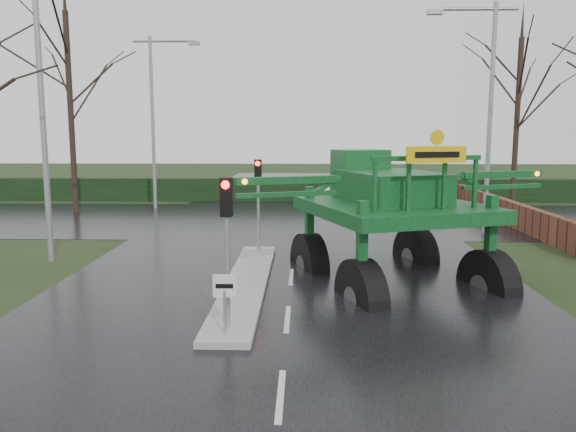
{
  "coord_description": "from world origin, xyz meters",
  "views": [
    {
      "loc": [
        0.39,
        -13.07,
        4.48
      ],
      "look_at": [
        -0.09,
        3.67,
        2.0
      ],
      "focal_mm": 35.0,
      "sensor_mm": 36.0,
      "label": 1
    }
  ],
  "objects_px": {
    "traffic_signal_mid": "(258,185)",
    "keep_left_sign": "(225,295)",
    "street_light_right": "(484,98)",
    "street_light_left_far": "(157,107)",
    "traffic_signal_far": "(408,166)",
    "street_light_left_near": "(50,88)",
    "traffic_signal_near": "(227,220)",
    "crop_sprayer": "(358,200)",
    "white_sedan": "(344,208)"
  },
  "relations": [
    {
      "from": "traffic_signal_near",
      "to": "white_sedan",
      "type": "bearing_deg",
      "value": 79.23
    },
    {
      "from": "street_light_left_far",
      "to": "crop_sprayer",
      "type": "relative_size",
      "value": 1.03
    },
    {
      "from": "street_light_right",
      "to": "street_light_left_far",
      "type": "distance_m",
      "value": 18.24
    },
    {
      "from": "traffic_signal_near",
      "to": "traffic_signal_far",
      "type": "xyz_separation_m",
      "value": [
        7.8,
        21.02,
        0.0
      ]
    },
    {
      "from": "traffic_signal_mid",
      "to": "traffic_signal_far",
      "type": "xyz_separation_m",
      "value": [
        7.8,
        12.52,
        0.0
      ]
    },
    {
      "from": "street_light_left_far",
      "to": "white_sedan",
      "type": "distance_m",
      "value": 12.57
    },
    {
      "from": "street_light_left_near",
      "to": "street_light_left_far",
      "type": "relative_size",
      "value": 1.0
    },
    {
      "from": "keep_left_sign",
      "to": "street_light_left_far",
      "type": "xyz_separation_m",
      "value": [
        -6.89,
        21.5,
        4.93
      ]
    },
    {
      "from": "traffic_signal_near",
      "to": "street_light_left_far",
      "type": "height_order",
      "value": "street_light_left_far"
    },
    {
      "from": "traffic_signal_far",
      "to": "street_light_left_near",
      "type": "relative_size",
      "value": 0.35
    },
    {
      "from": "traffic_signal_mid",
      "to": "keep_left_sign",
      "type": "bearing_deg",
      "value": -90.0
    },
    {
      "from": "traffic_signal_mid",
      "to": "traffic_signal_far",
      "type": "height_order",
      "value": "same"
    },
    {
      "from": "street_light_right",
      "to": "street_light_left_far",
      "type": "height_order",
      "value": "same"
    },
    {
      "from": "traffic_signal_near",
      "to": "traffic_signal_mid",
      "type": "relative_size",
      "value": 1.0
    },
    {
      "from": "traffic_signal_near",
      "to": "crop_sprayer",
      "type": "bearing_deg",
      "value": 42.72
    },
    {
      "from": "street_light_left_far",
      "to": "traffic_signal_mid",
      "type": "bearing_deg",
      "value": -61.14
    },
    {
      "from": "street_light_left_near",
      "to": "street_light_left_far",
      "type": "height_order",
      "value": "same"
    },
    {
      "from": "traffic_signal_near",
      "to": "street_light_left_far",
      "type": "relative_size",
      "value": 0.35
    },
    {
      "from": "traffic_signal_near",
      "to": "traffic_signal_far",
      "type": "bearing_deg",
      "value": 69.64
    },
    {
      "from": "traffic_signal_near",
      "to": "street_light_left_far",
      "type": "xyz_separation_m",
      "value": [
        -6.89,
        21.01,
        3.4
      ]
    },
    {
      "from": "traffic_signal_mid",
      "to": "traffic_signal_near",
      "type": "bearing_deg",
      "value": -90.0
    },
    {
      "from": "keep_left_sign",
      "to": "street_light_left_near",
      "type": "xyz_separation_m",
      "value": [
        -6.89,
        7.5,
        4.93
      ]
    },
    {
      "from": "traffic_signal_near",
      "to": "traffic_signal_mid",
      "type": "height_order",
      "value": "same"
    },
    {
      "from": "white_sedan",
      "to": "traffic_signal_mid",
      "type": "bearing_deg",
      "value": 146.28
    },
    {
      "from": "traffic_signal_mid",
      "to": "street_light_left_far",
      "type": "height_order",
      "value": "street_light_left_far"
    },
    {
      "from": "crop_sprayer",
      "to": "street_light_left_near",
      "type": "bearing_deg",
      "value": 138.25
    },
    {
      "from": "white_sedan",
      "to": "street_light_right",
      "type": "bearing_deg",
      "value": -164.74
    },
    {
      "from": "traffic_signal_mid",
      "to": "crop_sprayer",
      "type": "height_order",
      "value": "crop_sprayer"
    },
    {
      "from": "street_light_left_far",
      "to": "traffic_signal_near",
      "type": "bearing_deg",
      "value": -71.83
    },
    {
      "from": "traffic_signal_near",
      "to": "street_light_right",
      "type": "xyz_separation_m",
      "value": [
        9.49,
        13.01,
        3.4
      ]
    },
    {
      "from": "traffic_signal_near",
      "to": "traffic_signal_mid",
      "type": "xyz_separation_m",
      "value": [
        0.0,
        8.5,
        0.0
      ]
    },
    {
      "from": "traffic_signal_mid",
      "to": "traffic_signal_far",
      "type": "distance_m",
      "value": 14.75
    },
    {
      "from": "keep_left_sign",
      "to": "crop_sprayer",
      "type": "bearing_deg",
      "value": 47.19
    },
    {
      "from": "traffic_signal_mid",
      "to": "white_sedan",
      "type": "relative_size",
      "value": 0.83
    },
    {
      "from": "street_light_left_near",
      "to": "crop_sprayer",
      "type": "xyz_separation_m",
      "value": [
        10.05,
        -4.1,
        -3.29
      ]
    },
    {
      "from": "white_sedan",
      "to": "crop_sprayer",
      "type": "bearing_deg",
      "value": 160.65
    },
    {
      "from": "traffic_signal_far",
      "to": "street_light_right",
      "type": "bearing_deg",
      "value": 101.95
    },
    {
      "from": "traffic_signal_mid",
      "to": "street_light_left_near",
      "type": "bearing_deg",
      "value": -167.79
    },
    {
      "from": "keep_left_sign",
      "to": "traffic_signal_mid",
      "type": "bearing_deg",
      "value": 90.0
    },
    {
      "from": "traffic_signal_mid",
      "to": "crop_sprayer",
      "type": "relative_size",
      "value": 0.36
    },
    {
      "from": "street_light_left_near",
      "to": "crop_sprayer",
      "type": "distance_m",
      "value": 11.34
    },
    {
      "from": "crop_sprayer",
      "to": "white_sedan",
      "type": "bearing_deg",
      "value": 67.46
    },
    {
      "from": "street_light_right",
      "to": "keep_left_sign",
      "type": "bearing_deg",
      "value": -125.12
    },
    {
      "from": "traffic_signal_mid",
      "to": "street_light_left_far",
      "type": "bearing_deg",
      "value": 118.86
    },
    {
      "from": "street_light_right",
      "to": "white_sedan",
      "type": "height_order",
      "value": "street_light_right"
    },
    {
      "from": "street_light_right",
      "to": "traffic_signal_mid",
      "type": "bearing_deg",
      "value": -154.6
    },
    {
      "from": "traffic_signal_near",
      "to": "street_light_left_near",
      "type": "bearing_deg",
      "value": 134.53
    },
    {
      "from": "street_light_left_near",
      "to": "street_light_left_far",
      "type": "xyz_separation_m",
      "value": [
        0.0,
        14.0,
        0.0
      ]
    },
    {
      "from": "traffic_signal_mid",
      "to": "crop_sprayer",
      "type": "xyz_separation_m",
      "value": [
        3.15,
        -5.59,
        0.11
      ]
    },
    {
      "from": "keep_left_sign",
      "to": "traffic_signal_mid",
      "type": "xyz_separation_m",
      "value": [
        0.0,
        8.99,
        1.53
      ]
    }
  ]
}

